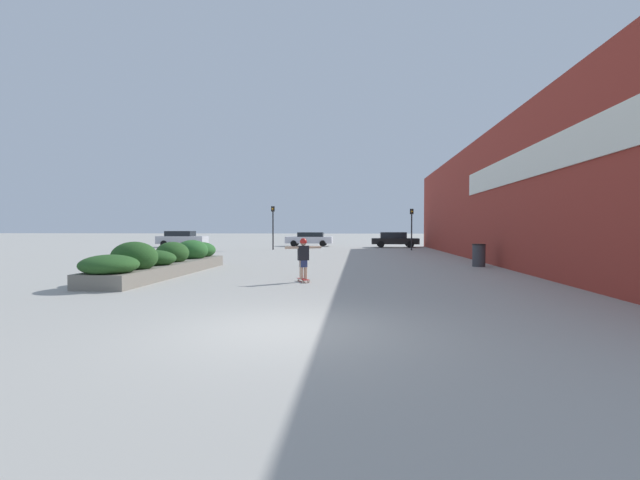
# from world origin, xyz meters

# --- Properties ---
(ground_plane) EXTENTS (300.00, 300.00, 0.00)m
(ground_plane) POSITION_xyz_m (0.00, 0.00, 0.00)
(ground_plane) COLOR #A3A099
(building_wall_right) EXTENTS (0.67, 38.89, 6.85)m
(building_wall_right) POSITION_xyz_m (8.29, 17.09, 3.43)
(building_wall_right) COLOR maroon
(building_wall_right) RESTS_ON ground_plane
(planter_box) EXTENTS (1.71, 9.46, 1.37)m
(planter_box) POSITION_xyz_m (-6.18, 8.64, 0.57)
(planter_box) COLOR slate
(planter_box) RESTS_ON ground_plane
(skateboard) EXTENTS (0.53, 0.76, 0.10)m
(skateboard) POSITION_xyz_m (-0.50, 6.86, 0.07)
(skateboard) COLOR maroon
(skateboard) RESTS_ON ground_plane
(skateboarder) EXTENTS (1.19, 0.67, 1.39)m
(skateboarder) POSITION_xyz_m (-0.50, 6.86, 0.94)
(skateboarder) COLOR tan
(skateboarder) RESTS_ON skateboard
(trash_bin) EXTENTS (0.62, 0.62, 1.08)m
(trash_bin) POSITION_xyz_m (7.08, 13.40, 0.54)
(trash_bin) COLOR #38383D
(trash_bin) RESTS_ON ground_plane
(car_leftmost) EXTENTS (4.76, 1.96, 1.43)m
(car_leftmost) POSITION_xyz_m (-3.65, 36.23, 0.76)
(car_leftmost) COLOR silver
(car_leftmost) RESTS_ON ground_plane
(car_center_left) EXTENTS (4.67, 1.92, 1.57)m
(car_center_left) POSITION_xyz_m (-15.82, 32.85, 0.83)
(car_center_left) COLOR #BCBCC1
(car_center_left) RESTS_ON ground_plane
(car_center_right) EXTENTS (4.79, 1.93, 1.53)m
(car_center_right) POSITION_xyz_m (17.72, 35.33, 0.81)
(car_center_right) COLOR black
(car_center_right) RESTS_ON ground_plane
(car_rightmost) EXTENTS (4.46, 1.85, 1.46)m
(car_rightmost) POSITION_xyz_m (4.83, 34.17, 0.77)
(car_rightmost) COLOR black
(car_rightmost) RESTS_ON ground_plane
(traffic_light_left) EXTENTS (0.28, 0.30, 3.72)m
(traffic_light_left) POSITION_xyz_m (-5.91, 28.50, 2.52)
(traffic_light_left) COLOR black
(traffic_light_left) RESTS_ON ground_plane
(traffic_light_right) EXTENTS (0.28, 0.30, 3.47)m
(traffic_light_right) POSITION_xyz_m (5.80, 28.72, 2.36)
(traffic_light_right) COLOR black
(traffic_light_right) RESTS_ON ground_plane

